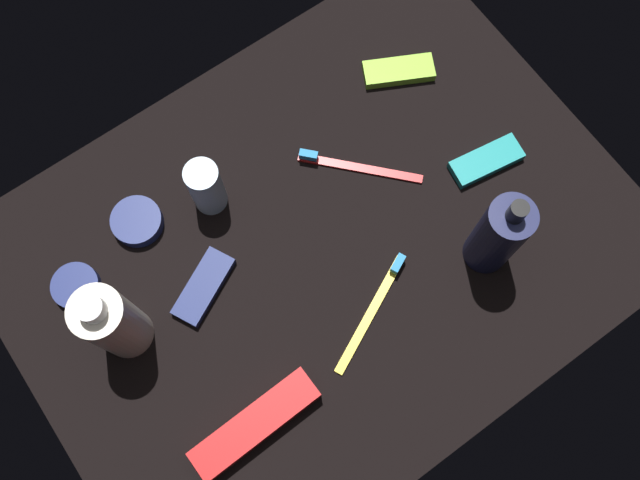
{
  "coord_description": "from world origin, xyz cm",
  "views": [
    {
      "loc": [
        -15.9,
        -22.42,
        93.01
      ],
      "look_at": [
        0.0,
        0.0,
        3.0
      ],
      "focal_mm": 39.47,
      "sensor_mm": 36.0,
      "label": 1
    }
  ],
  "objects": [
    {
      "name": "lotion_bottle",
      "position": [
        17.96,
        -13.81,
        7.99
      ],
      "size": [
        6.01,
        6.01,
        18.34
      ],
      "color": "#1A1E45",
      "rests_on": "ground_plane"
    },
    {
      "name": "bodywash_bottle",
      "position": [
        -27.7,
        4.81,
        7.97
      ],
      "size": [
        6.58,
        6.58,
        17.56
      ],
      "color": "silver",
      "rests_on": "ground_plane"
    },
    {
      "name": "ground_plane",
      "position": [
        0.0,
        0.0,
        -0.6
      ],
      "size": [
        84.0,
        64.0,
        1.2
      ],
      "primitive_type": "cube",
      "color": "black"
    },
    {
      "name": "cream_tin_right",
      "position": [
        -30.17,
        14.18,
        0.88
      ],
      "size": [
        6.41,
        6.41,
        1.75
      ],
      "primitive_type": "cylinder",
      "color": "navy",
      "rests_on": "ground_plane"
    },
    {
      "name": "deodorant_stick",
      "position": [
        -8.51,
        14.45,
        4.88
      ],
      "size": [
        4.63,
        4.63,
        9.76
      ],
      "primitive_type": "cylinder",
      "color": "silver",
      "rests_on": "ground_plane"
    },
    {
      "name": "toothbrush_red",
      "position": [
        10.58,
        6.95,
        0.61
      ],
      "size": [
        13.24,
        13.9,
        2.1
      ],
      "color": "red",
      "rests_on": "ground_plane"
    },
    {
      "name": "snack_bar_teal",
      "position": [
        26.51,
        -3.52,
        0.75
      ],
      "size": [
        10.9,
        5.57,
        1.5
      ],
      "primitive_type": "cube",
      "rotation": [
        0.0,
        0.0,
        -0.16
      ],
      "color": "teal",
      "rests_on": "ground_plane"
    },
    {
      "name": "snack_bar_lime",
      "position": [
        25.08,
        15.21,
        0.75
      ],
      "size": [
        11.08,
        8.3,
        1.5
      ],
      "primitive_type": "cube",
      "rotation": [
        0.0,
        0.0,
        -0.47
      ],
      "color": "#8CD133",
      "rests_on": "ground_plane"
    },
    {
      "name": "toothpaste_box_red",
      "position": [
        -20.47,
        -14.76,
        1.6
      ],
      "size": [
        17.73,
        4.95,
        3.2
      ],
      "primitive_type": "cube",
      "rotation": [
        0.0,
        0.0,
        0.03
      ],
      "color": "red",
      "rests_on": "ground_plane"
    },
    {
      "name": "toothbrush_yellow",
      "position": [
        1.16,
        -11.16,
        0.61
      ],
      "size": [
        16.77,
        8.82,
        2.1
      ],
      "color": "yellow",
      "rests_on": "ground_plane"
    },
    {
      "name": "snack_bar_navy",
      "position": [
        -16.21,
        4.25,
        0.75
      ],
      "size": [
        11.09,
        8.25,
        1.5
      ],
      "primitive_type": "cube",
      "rotation": [
        0.0,
        0.0,
        0.47
      ],
      "color": "navy",
      "rests_on": "ground_plane"
    },
    {
      "name": "cream_tin_left",
      "position": [
        -18.72,
        17.3,
        1.0
      ],
      "size": [
        7.05,
        7.05,
        1.99
      ],
      "primitive_type": "cylinder",
      "color": "navy",
      "rests_on": "ground_plane"
    }
  ]
}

